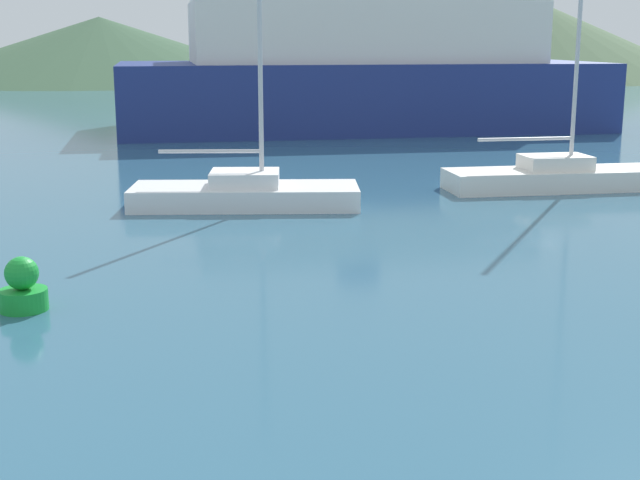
% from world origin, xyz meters
% --- Properties ---
extents(sailboat_inner, '(6.51, 2.68, 9.05)m').
position_xyz_m(sailboat_inner, '(9.71, 23.37, 0.43)').
color(sailboat_inner, white).
rests_on(sailboat_inner, ground_plane).
extents(sailboat_middle, '(6.23, 3.62, 6.66)m').
position_xyz_m(sailboat_middle, '(0.52, 23.38, 0.38)').
color(sailboat_middle, white).
rests_on(sailboat_middle, ground_plane).
extents(ferry_distant, '(23.63, 11.51, 7.55)m').
position_xyz_m(ferry_distant, '(10.33, 41.78, 2.64)').
color(ferry_distant, navy).
rests_on(ferry_distant, ground_plane).
extents(buoy_marker, '(0.77, 0.77, 0.89)m').
position_xyz_m(buoy_marker, '(-4.89, 15.57, 0.37)').
color(buoy_marker, green).
rests_on(buoy_marker, ground_plane).
extents(hill_east, '(40.67, 40.67, 6.46)m').
position_xyz_m(hill_east, '(1.93, 98.42, 3.23)').
color(hill_east, '#38563D').
rests_on(hill_east, ground_plane).
extents(hill_far_east, '(40.91, 40.91, 8.93)m').
position_xyz_m(hill_far_east, '(47.40, 91.46, 4.47)').
color(hill_far_east, '#4C6647').
rests_on(hill_far_east, ground_plane).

